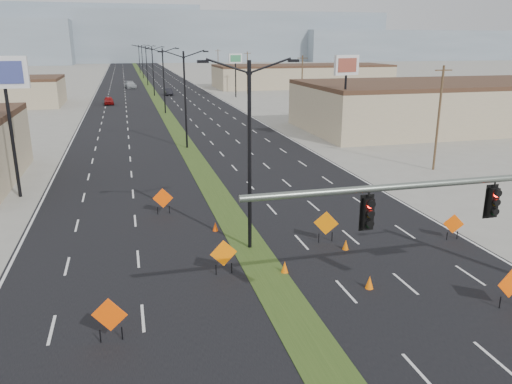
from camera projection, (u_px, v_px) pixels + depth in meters
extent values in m
cube|color=black|center=(153.00, 94.00, 108.98)|extent=(25.00, 400.00, 0.02)
cube|color=#2B4217|center=(153.00, 94.00, 108.98)|extent=(2.00, 400.00, 0.04)
cube|color=tan|center=(441.00, 107.00, 65.39)|extent=(36.00, 18.00, 5.50)
cube|color=tan|center=(302.00, 77.00, 126.68)|extent=(44.00, 16.00, 5.00)
cube|color=gray|center=(200.00, 37.00, 299.98)|extent=(220.00, 50.00, 28.00)
cube|color=gray|center=(415.00, 45.00, 325.86)|extent=(160.00, 50.00, 18.00)
cube|color=gray|center=(79.00, 34.00, 301.08)|extent=(140.00, 50.00, 32.00)
cylinder|color=slate|center=(460.00, 182.00, 17.63)|extent=(16.00, 0.24, 0.24)
cube|color=black|center=(368.00, 213.00, 17.04)|extent=(0.50, 0.28, 1.30)
sphere|color=#FF0C05|center=(371.00, 205.00, 16.79)|extent=(0.22, 0.22, 0.22)
cube|color=black|center=(492.00, 202.00, 18.25)|extent=(0.50, 0.28, 1.30)
sphere|color=#FF0C05|center=(497.00, 194.00, 18.00)|extent=(0.22, 0.22, 0.22)
cylinder|color=black|center=(250.00, 159.00, 25.97)|extent=(0.20, 0.20, 10.00)
cube|color=black|center=(203.00, 61.00, 23.99)|extent=(0.55, 0.24, 0.14)
cube|color=black|center=(293.00, 61.00, 25.10)|extent=(0.55, 0.24, 0.14)
cylinder|color=black|center=(185.00, 101.00, 51.92)|extent=(0.20, 0.20, 10.00)
cube|color=black|center=(160.00, 52.00, 49.94)|extent=(0.55, 0.24, 0.14)
cube|color=black|center=(206.00, 51.00, 51.05)|extent=(0.55, 0.24, 0.14)
cylinder|color=black|center=(164.00, 81.00, 77.88)|extent=(0.20, 0.20, 10.00)
cube|color=black|center=(147.00, 49.00, 75.90)|extent=(0.55, 0.24, 0.14)
cube|color=black|center=(177.00, 48.00, 77.01)|extent=(0.55, 0.24, 0.14)
cylinder|color=black|center=(153.00, 72.00, 103.83)|extent=(0.20, 0.20, 10.00)
cube|color=black|center=(140.00, 47.00, 101.85)|extent=(0.55, 0.24, 0.14)
cube|color=black|center=(163.00, 47.00, 102.96)|extent=(0.55, 0.24, 0.14)
cylinder|color=black|center=(147.00, 66.00, 129.79)|extent=(0.20, 0.20, 10.00)
cube|color=black|center=(136.00, 46.00, 127.81)|extent=(0.55, 0.24, 0.14)
cube|color=black|center=(155.00, 46.00, 128.92)|extent=(0.55, 0.24, 0.14)
cylinder|color=black|center=(142.00, 62.00, 155.74)|extent=(0.20, 0.20, 10.00)
cube|color=black|center=(134.00, 45.00, 153.76)|extent=(0.55, 0.24, 0.14)
cube|color=black|center=(149.00, 45.00, 154.87)|extent=(0.55, 0.24, 0.14)
cylinder|color=black|center=(139.00, 59.00, 181.70)|extent=(0.20, 0.20, 10.00)
cube|color=black|center=(132.00, 45.00, 179.72)|extent=(0.55, 0.24, 0.14)
cube|color=black|center=(145.00, 45.00, 180.83)|extent=(0.55, 0.24, 0.14)
cylinder|color=#4C3823|center=(438.00, 119.00, 42.98)|extent=(0.20, 0.20, 9.00)
cube|color=#4C3823|center=(444.00, 70.00, 41.80)|extent=(1.60, 0.10, 0.10)
cylinder|color=#4C3823|center=(302.00, 86.00, 75.42)|extent=(0.20, 0.20, 9.00)
cube|color=#4C3823|center=(303.00, 58.00, 74.24)|extent=(1.60, 0.10, 0.10)
cylinder|color=#4C3823|center=(247.00, 73.00, 107.87)|extent=(0.20, 0.20, 9.00)
cube|color=#4C3823|center=(247.00, 53.00, 106.69)|extent=(1.60, 0.10, 0.10)
cylinder|color=#4C3823|center=(218.00, 66.00, 140.31)|extent=(0.20, 0.20, 9.00)
cube|color=#4C3823|center=(218.00, 51.00, 139.13)|extent=(1.60, 0.10, 0.10)
imported|color=maroon|center=(109.00, 101.00, 90.43)|extent=(1.88, 4.26, 1.43)
imported|color=black|center=(168.00, 92.00, 106.82)|extent=(1.70, 4.40, 1.43)
imported|color=#AAAFB3|center=(130.00, 85.00, 123.08)|extent=(3.00, 5.86, 1.63)
cube|color=#FF4E05|center=(109.00, 315.00, 18.51)|extent=(1.32, 0.39, 1.36)
cylinder|color=black|center=(100.00, 336.00, 18.66)|extent=(0.05, 0.05, 0.57)
cylinder|color=black|center=(122.00, 333.00, 18.85)|extent=(0.05, 0.05, 0.57)
cube|color=orange|center=(224.00, 253.00, 23.98)|extent=(1.33, 0.12, 1.33)
cylinder|color=black|center=(216.00, 270.00, 24.13)|extent=(0.05, 0.05, 0.55)
cylinder|color=black|center=(232.00, 268.00, 24.31)|extent=(0.05, 0.05, 0.55)
cube|color=#FF4E05|center=(163.00, 198.00, 32.48)|extent=(1.31, 0.24, 1.32)
cylinder|color=black|center=(158.00, 211.00, 32.63)|extent=(0.05, 0.05, 0.55)
cylinder|color=black|center=(169.00, 210.00, 32.81)|extent=(0.05, 0.05, 0.55)
cube|color=orange|center=(326.00, 223.00, 27.87)|extent=(1.27, 0.60, 1.37)
cylinder|color=black|center=(319.00, 238.00, 28.02)|extent=(0.05, 0.05, 0.57)
cylinder|color=black|center=(332.00, 237.00, 28.21)|extent=(0.05, 0.05, 0.57)
cube|color=#FF5305|center=(511.00, 283.00, 20.92)|extent=(1.37, 0.14, 1.37)
cylinder|color=black|center=(500.00, 303.00, 21.07)|extent=(0.05, 0.05, 0.57)
cube|color=#F55505|center=(454.00, 224.00, 28.29)|extent=(1.09, 0.45, 1.15)
cylinder|color=black|center=(447.00, 236.00, 28.42)|extent=(0.05, 0.05, 0.48)
cylinder|color=black|center=(457.00, 235.00, 28.58)|extent=(0.05, 0.05, 0.48)
cone|color=orange|center=(285.00, 267.00, 24.31)|extent=(0.48, 0.48, 0.62)
cone|color=#FF6B05|center=(369.00, 282.00, 22.77)|extent=(0.39, 0.39, 0.64)
cone|color=#DC6004|center=(346.00, 245.00, 27.08)|extent=(0.37, 0.37, 0.58)
cone|color=#DD4304|center=(215.00, 227.00, 29.77)|extent=(0.45, 0.45, 0.56)
cylinder|color=black|center=(13.00, 141.00, 35.35)|extent=(0.24, 0.24, 8.23)
cube|color=white|center=(3.00, 72.00, 33.98)|extent=(3.25, 0.37, 2.16)
cube|color=#394288|center=(2.00, 73.00, 33.79)|extent=(2.60, 0.06, 1.52)
cylinder|color=black|center=(344.00, 108.00, 54.20)|extent=(0.24, 0.24, 7.90)
cube|color=white|center=(347.00, 65.00, 52.89)|extent=(3.10, 1.19, 2.08)
cube|color=brown|center=(347.00, 65.00, 52.70)|extent=(2.41, 0.73, 1.46)
cylinder|color=black|center=(236.00, 79.00, 101.74)|extent=(0.24, 0.24, 7.18)
cube|color=white|center=(235.00, 58.00, 100.54)|extent=(2.85, 0.90, 1.89)
cube|color=#368958|center=(236.00, 58.00, 100.36)|extent=(2.23, 0.49, 1.32)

